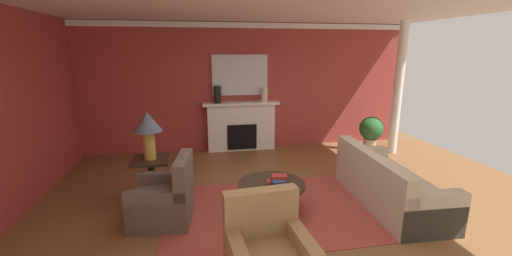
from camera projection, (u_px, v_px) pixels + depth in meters
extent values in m
plane|color=brown|center=(275.00, 207.00, 4.93)|extent=(9.64, 9.64, 0.00)
cube|color=#9E3833|center=(243.00, 87.00, 7.65)|extent=(8.02, 0.12, 2.99)
cube|color=white|center=(273.00, 2.00, 4.50)|extent=(8.02, 6.92, 0.06)
cube|color=white|center=(243.00, 25.00, 7.23)|extent=(8.02, 0.08, 0.12)
cube|color=#993D33|center=(271.00, 211.00, 4.81)|extent=(3.17, 2.22, 0.01)
cube|color=white|center=(241.00, 127.00, 7.66)|extent=(1.60, 0.25, 1.11)
cube|color=black|center=(241.00, 136.00, 7.69)|extent=(0.70, 0.26, 0.60)
cube|color=white|center=(241.00, 103.00, 7.49)|extent=(1.80, 0.35, 0.06)
cube|color=silver|center=(240.00, 75.00, 7.47)|extent=(1.31, 0.04, 0.94)
cube|color=#BCB299|center=(389.00, 190.00, 5.00)|extent=(0.99, 2.14, 0.45)
cube|color=#BCB299|center=(371.00, 166.00, 4.85)|extent=(0.29, 2.11, 0.40)
cube|color=#BCB299|center=(431.00, 215.00, 4.07)|extent=(0.91, 0.24, 0.62)
cube|color=#BCB299|center=(362.00, 164.00, 5.90)|extent=(0.91, 0.24, 0.62)
cube|color=brown|center=(163.00, 206.00, 4.50)|extent=(0.89, 0.89, 0.44)
cube|color=brown|center=(184.00, 174.00, 4.41)|extent=(0.26, 0.81, 0.51)
cube|color=brown|center=(167.00, 191.00, 4.80)|extent=(0.81, 0.24, 0.60)
cube|color=brown|center=(157.00, 213.00, 4.16)|extent=(0.81, 0.24, 0.60)
cube|color=#9E7A4C|center=(261.00, 212.00, 3.38)|extent=(0.81, 0.23, 0.51)
cylinder|color=#2D2319|center=(271.00, 185.00, 4.71)|extent=(1.00, 1.00, 0.04)
cylinder|color=#2D2319|center=(271.00, 199.00, 4.76)|extent=(0.12, 0.12, 0.41)
cylinder|color=#2D2319|center=(271.00, 210.00, 4.81)|extent=(0.56, 0.56, 0.03)
cube|color=#2D2319|center=(151.00, 160.00, 5.01)|extent=(0.56, 0.56, 0.04)
cube|color=#2D2319|center=(152.00, 181.00, 5.10)|extent=(0.10, 0.10, 0.66)
cube|color=#2D2319|center=(154.00, 199.00, 5.17)|extent=(0.45, 0.45, 0.04)
cylinder|color=#B28E38|center=(149.00, 145.00, 4.96)|extent=(0.18, 0.18, 0.45)
cone|color=#4C566B|center=(147.00, 122.00, 4.87)|extent=(0.44, 0.44, 0.30)
cylinder|color=beige|center=(264.00, 95.00, 7.52)|extent=(0.15, 0.15, 0.33)
cylinder|color=black|center=(217.00, 95.00, 7.31)|extent=(0.17, 0.17, 0.39)
cube|color=maroon|center=(273.00, 181.00, 4.73)|extent=(0.22, 0.18, 0.03)
cube|color=navy|center=(279.00, 182.00, 4.63)|extent=(0.19, 0.15, 0.04)
cube|color=maroon|center=(279.00, 177.00, 4.71)|extent=(0.25, 0.18, 0.05)
cylinder|color=#BCB29E|center=(370.00, 145.00, 7.66)|extent=(0.32, 0.32, 0.30)
sphere|color=#28602D|center=(371.00, 128.00, 7.57)|extent=(0.56, 0.56, 0.56)
cylinder|color=white|center=(398.00, 89.00, 7.22)|extent=(0.20, 0.20, 2.99)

